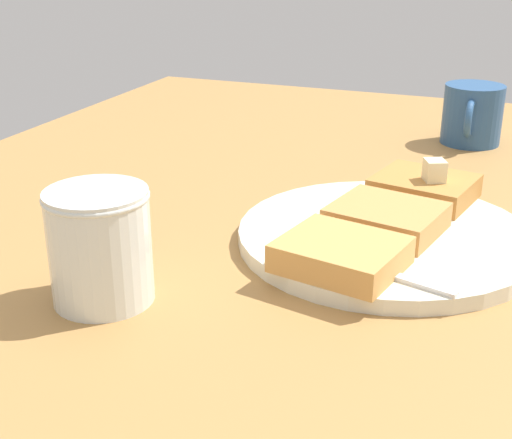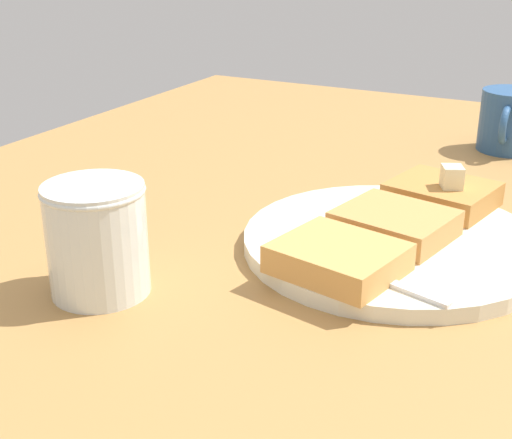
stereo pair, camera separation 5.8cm
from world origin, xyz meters
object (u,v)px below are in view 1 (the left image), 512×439
object	(u,v)px
plate	(385,236)
fork	(351,263)
syrup_jar	(101,252)
coffee_mug	(472,115)

from	to	relation	value
plate	fork	xyz separation A→B (cm)	(8.20, -1.14, 0.76)
syrup_jar	fork	bearing A→B (deg)	120.70
plate	fork	world-z (taller)	fork
coffee_mug	plate	bearing A→B (deg)	-5.74
syrup_jar	coffee_mug	distance (cm)	58.96
fork	syrup_jar	size ratio (longest dim) A/B	1.77
plate	coffee_mug	size ratio (longest dim) A/B	2.58
fork	plate	bearing A→B (deg)	172.06
coffee_mug	syrup_jar	bearing A→B (deg)	-21.64
fork	coffee_mug	distance (cm)	45.08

